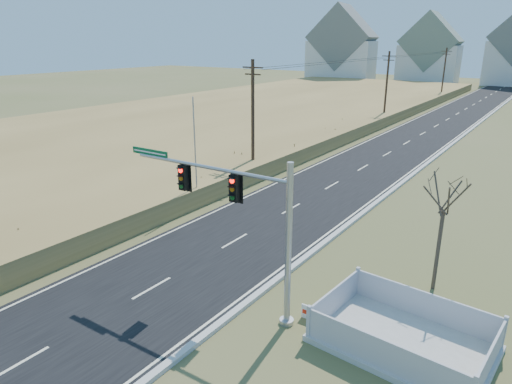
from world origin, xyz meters
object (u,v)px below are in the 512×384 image
at_px(fence_enclosure, 403,339).
at_px(open_sign, 307,312).
at_px(bare_tree, 446,192).
at_px(flagpole, 196,164).
at_px(traffic_signal_mast, 247,217).

xyz_separation_m(fence_enclosure, open_sign, (-3.59, -0.48, 0.04)).
height_order(fence_enclosure, open_sign, fence_enclosure).
bearing_deg(open_sign, bare_tree, 55.09).
relative_size(open_sign, bare_tree, 0.11).
distance_m(open_sign, bare_tree, 7.48).
bearing_deg(flagpole, bare_tree, -7.26).
height_order(open_sign, flagpole, flagpole).
distance_m(traffic_signal_mast, fence_enclosure, 7.12).
distance_m(traffic_signal_mast, bare_tree, 8.29).
xyz_separation_m(traffic_signal_mast, bare_tree, (5.78, 5.93, 0.44)).
bearing_deg(open_sign, fence_enclosure, 6.24).
height_order(fence_enclosure, flagpole, flagpole).
relative_size(open_sign, flagpole, 0.08).
relative_size(traffic_signal_mast, flagpole, 1.14).
bearing_deg(open_sign, flagpole, 147.83).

